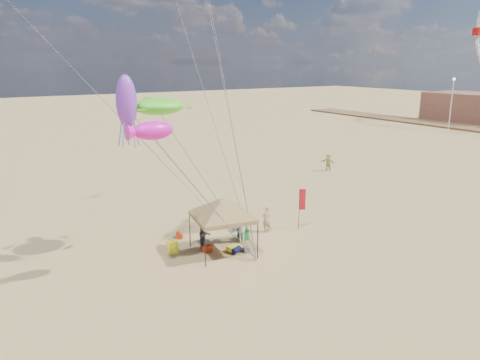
# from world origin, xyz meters

# --- Properties ---
(ground) EXTENTS (280.00, 280.00, 0.00)m
(ground) POSITION_xyz_m (0.00, 0.00, 0.00)
(ground) COLOR tan
(ground) RESTS_ON ground
(canopy_tent) EXTENTS (6.03, 6.03, 3.78)m
(canopy_tent) POSITION_xyz_m (-1.47, 2.53, 3.15)
(canopy_tent) COLOR black
(canopy_tent) RESTS_ON ground
(feather_flag) EXTENTS (0.39, 0.19, 2.77)m
(feather_flag) POSITION_xyz_m (4.78, 3.08, 1.86)
(feather_flag) COLOR black
(feather_flag) RESTS_ON ground
(cooler_red) EXTENTS (0.54, 0.38, 0.38)m
(cooler_red) POSITION_xyz_m (-2.21, 3.07, 0.19)
(cooler_red) COLOR #A3280D
(cooler_red) RESTS_ON ground
(cooler_blue) EXTENTS (0.54, 0.38, 0.38)m
(cooler_blue) POSITION_xyz_m (1.15, 5.10, 0.19)
(cooler_blue) COLOR #124498
(cooler_blue) RESTS_ON ground
(bag_navy) EXTENTS (0.69, 0.54, 0.36)m
(bag_navy) POSITION_xyz_m (-0.87, 2.01, 0.18)
(bag_navy) COLOR #0C0D35
(bag_navy) RESTS_ON ground
(bag_orange) EXTENTS (0.54, 0.69, 0.36)m
(bag_orange) POSITION_xyz_m (-2.65, 5.88, 0.18)
(bag_orange) COLOR red
(bag_orange) RESTS_ON ground
(chair_green) EXTENTS (0.50, 0.50, 0.70)m
(chair_green) POSITION_xyz_m (0.60, 3.57, 0.35)
(chair_green) COLOR #178330
(chair_green) RESTS_ON ground
(chair_yellow) EXTENTS (0.50, 0.50, 0.70)m
(chair_yellow) POSITION_xyz_m (-3.92, 4.06, 0.35)
(chair_yellow) COLOR #FFF21C
(chair_yellow) RESTS_ON ground
(crate_grey) EXTENTS (0.34, 0.30, 0.28)m
(crate_grey) POSITION_xyz_m (-0.31, 1.88, 0.14)
(crate_grey) COLOR slate
(crate_grey) RESTS_ON ground
(beach_cart) EXTENTS (0.90, 0.50, 0.24)m
(beach_cart) POSITION_xyz_m (-0.80, 2.27, 0.20)
(beach_cart) COLOR yellow
(beach_cart) RESTS_ON ground
(person_near_a) EXTENTS (0.68, 0.48, 1.77)m
(person_near_a) POSITION_xyz_m (2.55, 3.87, 0.88)
(person_near_a) COLOR tan
(person_near_a) RESTS_ON ground
(person_near_b) EXTENTS (1.11, 1.13, 1.84)m
(person_near_b) POSITION_xyz_m (-1.96, 3.75, 0.92)
(person_near_b) COLOR #3E4555
(person_near_b) RESTS_ON ground
(person_near_c) EXTENTS (1.31, 0.86, 1.89)m
(person_near_c) POSITION_xyz_m (0.27, 3.29, 0.95)
(person_near_c) COLOR silver
(person_near_c) RESTS_ON ground
(person_far_c) EXTENTS (1.02, 1.72, 1.77)m
(person_far_c) POSITION_xyz_m (17.75, 14.45, 0.89)
(person_far_c) COLOR #D2BF70
(person_far_c) RESTS_ON ground
(building_north) EXTENTS (10.00, 14.00, 5.20)m
(building_north) POSITION_xyz_m (67.00, 30.00, 2.60)
(building_north) COLOR #8C5947
(building_north) RESTS_ON ground
(lamp_north) EXTENTS (0.50, 0.50, 8.25)m
(lamp_north) POSITION_xyz_m (55.00, 26.00, 5.52)
(lamp_north) COLOR silver
(lamp_north) RESTS_ON ground
(turtle_kite) EXTENTS (3.01, 2.51, 0.94)m
(turtle_kite) POSITION_xyz_m (-4.09, 4.79, 8.30)
(turtle_kite) COLOR #50E827
(turtle_kite) RESTS_ON ground
(fish_kite) EXTENTS (2.14, 1.36, 0.88)m
(fish_kite) POSITION_xyz_m (-5.76, 1.51, 7.52)
(fish_kite) COLOR #FA16C4
(fish_kite) RESTS_ON ground
(squid_kite) EXTENTS (1.21, 1.21, 2.72)m
(squid_kite) POSITION_xyz_m (-6.08, 4.16, 8.68)
(squid_kite) COLOR purple
(squid_kite) RESTS_ON ground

